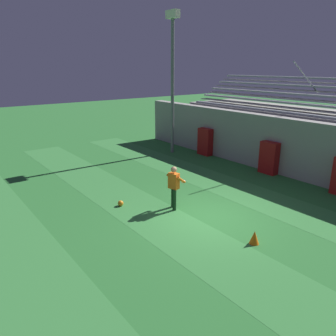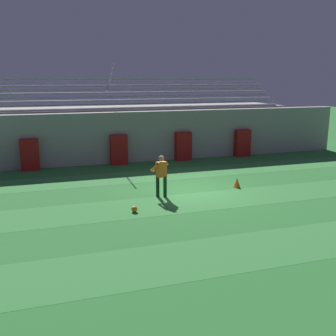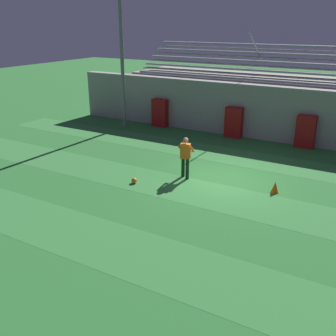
% 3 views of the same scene
% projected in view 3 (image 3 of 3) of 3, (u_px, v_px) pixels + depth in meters
% --- Properties ---
extents(ground_plane, '(80.00, 80.00, 0.00)m').
position_uv_depth(ground_plane, '(222.00, 180.00, 15.46)').
color(ground_plane, '#2D7533').
extents(turf_stripe_near, '(28.00, 2.23, 0.01)m').
position_uv_depth(turf_stripe_near, '(137.00, 254.00, 10.59)').
color(turf_stripe_near, '#38843D').
rests_on(turf_stripe_near, ground).
extents(turf_stripe_mid, '(28.00, 2.23, 0.01)m').
position_uv_depth(turf_stripe_mid, '(206.00, 194.00, 14.22)').
color(turf_stripe_mid, '#38843D').
rests_on(turf_stripe_mid, ground).
extents(turf_stripe_far, '(28.00, 2.23, 0.01)m').
position_uv_depth(turf_stripe_far, '(247.00, 159.00, 17.84)').
color(turf_stripe_far, '#38843D').
rests_on(turf_stripe_far, ground).
extents(back_wall, '(24.00, 0.60, 2.80)m').
position_uv_depth(back_wall, '(272.00, 113.00, 20.24)').
color(back_wall, '#999691').
rests_on(back_wall, ground).
extents(padding_pillar_gate_left, '(0.92, 0.44, 1.61)m').
position_uv_depth(padding_pillar_gate_left, '(234.00, 122.00, 20.87)').
color(padding_pillar_gate_left, maroon).
rests_on(padding_pillar_gate_left, ground).
extents(padding_pillar_gate_right, '(0.92, 0.44, 1.61)m').
position_uv_depth(padding_pillar_gate_right, '(305.00, 132.00, 19.14)').
color(padding_pillar_gate_right, maroon).
rests_on(padding_pillar_gate_right, ground).
extents(padding_pillar_far_left, '(0.92, 0.44, 1.61)m').
position_uv_depth(padding_pillar_far_left, '(160.00, 113.00, 23.00)').
color(padding_pillar_far_left, maroon).
rests_on(padding_pillar_far_left, ground).
extents(bleacher_stand, '(18.00, 4.05, 5.43)m').
position_uv_depth(bleacher_stand, '(284.00, 103.00, 22.10)').
color(bleacher_stand, '#999691').
rests_on(bleacher_stand, ground).
extents(floodlight_pole, '(0.90, 0.36, 8.17)m').
position_uv_depth(floodlight_pole, '(121.00, 35.00, 21.30)').
color(floodlight_pole, slate).
rests_on(floodlight_pole, ground).
extents(goalkeeper, '(0.67, 0.61, 1.67)m').
position_uv_depth(goalkeeper, '(185.00, 155.00, 15.38)').
color(goalkeeper, '#143319').
rests_on(goalkeeper, ground).
extents(soccer_ball, '(0.22, 0.22, 0.22)m').
position_uv_depth(soccer_ball, '(134.00, 180.00, 15.14)').
color(soccer_ball, orange).
rests_on(soccer_ball, ground).
extents(traffic_cone, '(0.30, 0.30, 0.42)m').
position_uv_depth(traffic_cone, '(275.00, 187.00, 14.27)').
color(traffic_cone, orange).
rests_on(traffic_cone, ground).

